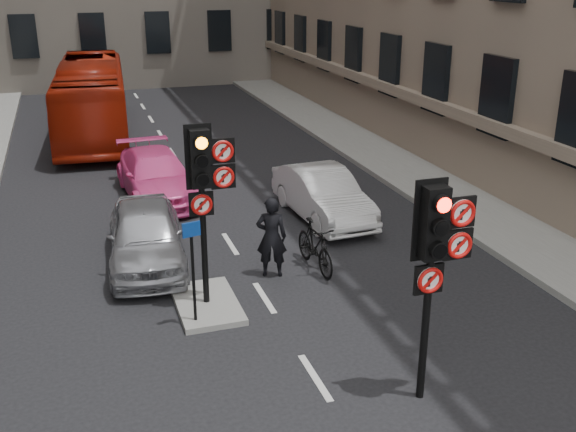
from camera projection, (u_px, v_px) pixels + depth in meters
pavement_right at (415, 170)px, 22.14m from camera, size 3.00×50.00×0.16m
centre_island at (207, 304)px, 13.46m from camera, size 1.20×2.00×0.12m
signal_near at (437, 246)px, 9.79m from camera, size 0.91×0.40×3.58m
signal_far at (205, 177)px, 12.56m from camera, size 0.91×0.40×3.58m
car_silver at (146, 235)px, 15.18m from camera, size 2.02×4.28×1.42m
car_white at (323, 194)px, 17.98m from camera, size 1.67×4.17×1.35m
car_pink at (156, 175)px, 19.59m from camera, size 2.14×4.72×1.34m
bus_red at (92, 99)px, 26.52m from camera, size 3.20×10.69×2.94m
motorcycle at (315, 246)px, 14.96m from camera, size 0.64×1.88×1.11m
motorcyclist at (271, 237)px, 14.54m from camera, size 0.77×0.63×1.81m
info_sign at (192, 258)px, 12.28m from camera, size 0.34×0.13×1.99m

